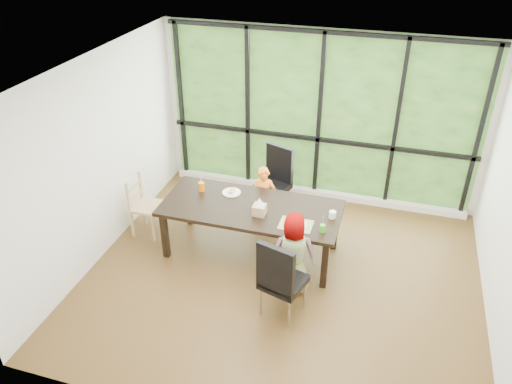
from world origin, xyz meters
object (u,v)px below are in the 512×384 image
dining_table (251,230)px  orange_cup (201,187)px  white_mug (332,215)px  tissue_box (259,210)px  chair_interior_leather (284,277)px  chair_window_leather (272,183)px  chair_end_beech (147,206)px  child_older (292,254)px  plate_near (297,224)px  green_cup (322,228)px  child_toddler (264,199)px  plate_far (232,192)px

dining_table → orange_cup: 0.92m
dining_table → white_mug: white_mug is taller
dining_table → tissue_box: (0.16, -0.15, 0.44)m
chair_interior_leather → tissue_box: (-0.54, 0.86, 0.28)m
chair_window_leather → chair_end_beech: size_ratio=1.20×
child_older → orange_cup: bearing=-42.7°
child_older → chair_window_leather: bearing=-82.1°
orange_cup → white_mug: orange_cup is taller
plate_near → green_cup: size_ratio=2.47×
plate_near → orange_cup: size_ratio=1.96×
green_cup → white_mug: green_cup is taller
green_cup → tissue_box: (-0.85, 0.16, 0.02)m
chair_window_leather → dining_table: bearing=-71.0°
child_toddler → orange_cup: 0.95m
child_toddler → plate_far: size_ratio=3.89×
chair_interior_leather → plate_near: 0.80m
child_toddler → plate_far: (-0.36, -0.37, 0.26)m
child_older → tissue_box: child_older is taller
chair_end_beech → plate_far: 1.28m
chair_interior_leather → plate_far: chair_interior_leather is taller
chair_interior_leather → chair_end_beech: bearing=-8.4°
chair_window_leather → chair_interior_leather: (0.69, -2.06, 0.00)m
orange_cup → green_cup: size_ratio=1.26×
chair_end_beech → child_older: size_ratio=0.81×
child_older → tissue_box: bearing=-53.9°
chair_end_beech → green_cup: chair_end_beech is taller
child_toddler → orange_cup: (-0.78, -0.43, 0.32)m
plate_near → white_mug: white_mug is taller
dining_table → chair_end_beech: 1.58m
orange_cup → green_cup: 1.86m
child_toddler → tissue_box: bearing=-86.9°
child_toddler → orange_cup: child_toddler is taller
child_older → white_mug: size_ratio=11.97×
plate_far → plate_near: (1.03, -0.50, 0.00)m
chair_interior_leather → child_toddler: (-0.70, 1.63, -0.04)m
chair_window_leather → plate_far: 0.90m
tissue_box → white_mug: bearing=11.7°
chair_window_leather → green_cup: (1.00, -1.35, 0.26)m
plate_near → child_older: bearing=-84.9°
child_toddler → child_older: 1.40m
dining_table → plate_near: bearing=-19.7°
child_older → green_cup: child_older is taller
plate_far → green_cup: bearing=-22.2°
chair_interior_leather → chair_end_beech: chair_interior_leather is taller
orange_cup → green_cup: bearing=-15.5°
chair_end_beech → child_older: 2.37m
dining_table → chair_interior_leather: size_ratio=2.20×
tissue_box → green_cup: bearing=-10.4°
child_older → orange_cup: size_ratio=8.48×
chair_end_beech → child_toddler: (1.58, 0.60, 0.05)m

